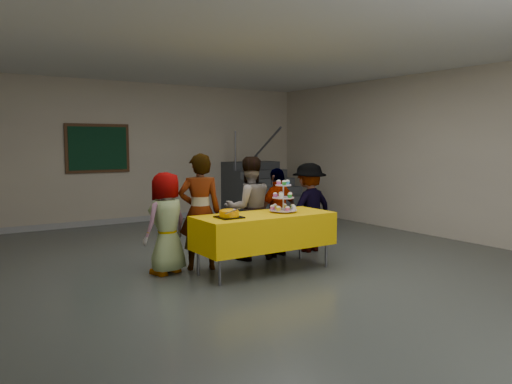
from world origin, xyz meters
TOP-DOWN VIEW (x-y plane):
  - room_shell at (0.00, 0.02)m, footprint 10.00×10.04m
  - bake_table at (-0.04, 0.05)m, footprint 1.88×0.78m
  - cupcake_stand at (0.28, 0.06)m, footprint 0.38×0.38m
  - bear_cake at (-0.59, 0.02)m, footprint 0.32×0.36m
  - schoolchild_a at (-1.18, 0.64)m, footprint 0.76×0.62m
  - schoolchild_b at (-0.71, 0.60)m, footprint 0.67×0.56m
  - schoolchild_c at (0.16, 0.74)m, footprint 0.84×0.71m
  - schoolchild_d at (0.64, 0.67)m, footprint 0.83×0.46m
  - schoolchild_e at (1.24, 0.68)m, footprint 0.94×0.59m
  - staircase at (2.70, 4.13)m, footprint 1.30×2.40m
  - noticeboard at (-0.84, 4.96)m, footprint 1.30×0.05m

SIDE VIEW (x-z plane):
  - staircase at x=2.70m, z-range -0.53..1.51m
  - bake_table at x=-0.04m, z-range 0.17..0.94m
  - schoolchild_a at x=-1.18m, z-range 0.00..1.34m
  - schoolchild_d at x=0.64m, z-range 0.00..1.34m
  - schoolchild_e at x=1.24m, z-range 0.00..1.40m
  - schoolchild_c at x=0.16m, z-range 0.00..1.52m
  - schoolchild_b at x=-0.71m, z-range 0.00..1.58m
  - bear_cake at x=-0.59m, z-range 0.77..0.89m
  - cupcake_stand at x=0.28m, z-range 0.71..1.16m
  - noticeboard at x=-0.84m, z-range 1.10..2.10m
  - room_shell at x=0.00m, z-range 0.62..3.64m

